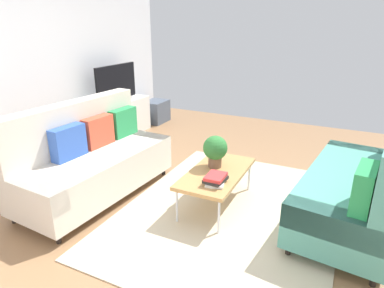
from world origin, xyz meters
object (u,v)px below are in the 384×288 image
object	(u,v)px
tv_console	(118,119)
table_book_0	(215,182)
couch_beige	(92,159)
coffee_table	(217,174)
couch_green	(360,185)
storage_trunk	(156,111)
potted_plant	(215,149)
bottle_0	(103,101)
tv	(116,84)
vase_0	(91,105)

from	to	relation	value
tv_console	table_book_0	size ratio (longest dim) A/B	5.83
couch_beige	coffee_table	bearing A→B (deg)	108.99
coffee_table	table_book_0	bearing A→B (deg)	-160.57
couch_green	coffee_table	bearing A→B (deg)	108.07
couch_beige	table_book_0	distance (m)	1.52
storage_trunk	tv_console	bearing A→B (deg)	174.81
potted_plant	couch_green	bearing A→B (deg)	-83.49
table_book_0	bottle_0	world-z (taller)	bottle_0
tv_console	tv	distance (m)	0.63
tv_console	table_book_0	distance (m)	3.12
couch_green	tv	bearing A→B (deg)	79.87
couch_green	vase_0	world-z (taller)	couch_green
potted_plant	bottle_0	distance (m)	2.56
storage_trunk	couch_green	bearing A→B (deg)	-121.11
table_book_0	vase_0	bearing A→B (deg)	66.07
tv	couch_green	bearing A→B (deg)	-107.09
coffee_table	bottle_0	world-z (taller)	bottle_0
tv	table_book_0	size ratio (longest dim) A/B	4.17
potted_plant	table_book_0	distance (m)	0.46
couch_beige	vase_0	world-z (taller)	couch_beige
couch_beige	table_book_0	bearing A→B (deg)	97.98
coffee_table	vase_0	world-z (taller)	vase_0
coffee_table	vase_0	size ratio (longest dim) A/B	8.69
vase_0	potted_plant	bearing A→B (deg)	-107.62
vase_0	table_book_0	bearing A→B (deg)	-113.93
couch_beige	table_book_0	xyz separation A→B (m)	(0.11, -1.52, -0.02)
couch_beige	couch_green	world-z (taller)	same
coffee_table	storage_trunk	world-z (taller)	storage_trunk
tv	potted_plant	world-z (taller)	tv
couch_beige	vase_0	size ratio (longest dim) A/B	15.43
couch_beige	couch_green	distance (m)	2.92
coffee_table	storage_trunk	xyz separation A→B (m)	(2.57, 2.38, -0.17)
bottle_0	potted_plant	bearing A→B (deg)	-112.04
potted_plant	table_book_0	world-z (taller)	potted_plant
potted_plant	bottle_0	world-z (taller)	bottle_0
couch_beige	vase_0	bearing A→B (deg)	-135.00
potted_plant	vase_0	bearing A→B (deg)	72.38
tv	table_book_0	bearing A→B (deg)	-124.32
tv_console	vase_0	size ratio (longest dim) A/B	11.06
tv_console	bottle_0	bearing A→B (deg)	-174.31
tv_console	bottle_0	size ratio (longest dim) A/B	7.41
storage_trunk	vase_0	xyz separation A→B (m)	(-1.68, 0.15, 0.48)
coffee_table	potted_plant	world-z (taller)	potted_plant
couch_green	potted_plant	size ratio (longest dim) A/B	5.46
table_book_0	coffee_table	bearing A→B (deg)	19.43
coffee_table	vase_0	xyz separation A→B (m)	(0.89, 2.53, 0.31)
couch_beige	tv	bearing A→B (deg)	-146.78
couch_beige	coffee_table	size ratio (longest dim) A/B	1.78
tv	vase_0	distance (m)	0.63
couch_green	tv	world-z (taller)	tv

